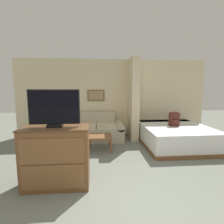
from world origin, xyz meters
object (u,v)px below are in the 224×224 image
tv_dresser (57,157)px  backpack (174,118)px  couch (96,130)px  table_lamp (63,115)px  bed (174,135)px  coffee_table (100,137)px  tv (54,108)px

tv_dresser → backpack: 3.48m
couch → table_lamp: (-1.03, -0.03, 0.52)m
bed → backpack: backpack is taller
table_lamp → backpack: size_ratio=0.90×
table_lamp → tv_dresser: bearing=-81.8°
table_lamp → tv_dresser: tv_dresser is taller
coffee_table → tv_dresser: (-0.75, -1.60, 0.15)m
coffee_table → tv: (-0.75, -1.60, 0.97)m
couch → backpack: bearing=-17.0°
coffee_table → backpack: backpack is taller
tv_dresser → tv: 0.82m
table_lamp → bed: bearing=-11.1°
couch → tv: bearing=-104.2°
tv_dresser → table_lamp: bearing=98.2°
bed → backpack: size_ratio=4.97×
table_lamp → tv: size_ratio=0.47×
couch → coffee_table: 1.00m
bed → coffee_table: bearing=-171.8°
bed → backpack: (-0.03, -0.01, 0.50)m
tv → tv_dresser: bearing=-90.0°
couch → table_lamp: table_lamp is taller
coffee_table → bed: size_ratio=0.29×
tv_dresser → tv: tv is taller
coffee_table → tv_dresser: tv_dresser is taller
backpack → table_lamp: bearing=168.6°
bed → table_lamp: bearing=168.9°
coffee_table → table_lamp: 1.56m
coffee_table → bed: 2.21m
bed → tv: bearing=-146.9°
table_lamp → tv_dresser: size_ratio=0.35×
bed → couch: bearing=163.4°
coffee_table → backpack: (2.15, 0.31, 0.42)m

